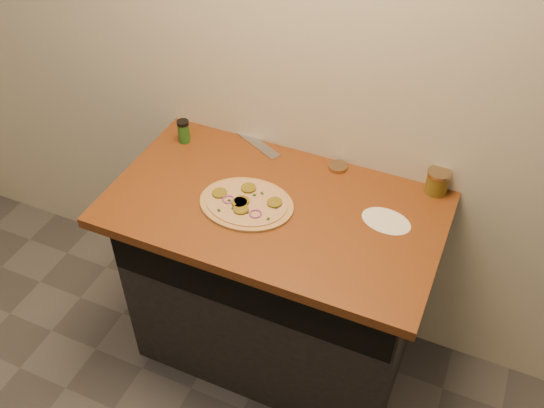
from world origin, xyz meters
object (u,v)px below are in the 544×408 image
at_px(pizza, 246,203).
at_px(spice_shaker, 184,131).
at_px(chefs_knife, 245,133).
at_px(salsa_jar, 437,181).

relative_size(pizza, spice_shaker, 3.64).
relative_size(chefs_knife, salsa_jar, 3.51).
relative_size(pizza, salsa_jar, 3.81).
bearing_deg(spice_shaker, chefs_knife, 34.22).
xyz_separation_m(pizza, spice_shaker, (-0.39, 0.25, 0.04)).
bearing_deg(spice_shaker, pizza, -32.14).
bearing_deg(chefs_knife, spice_shaker, -145.78).
bearing_deg(pizza, chefs_knife, 116.37).
xyz_separation_m(pizza, chefs_knife, (-0.19, 0.38, -0.00)).
height_order(pizza, spice_shaker, spice_shaker).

